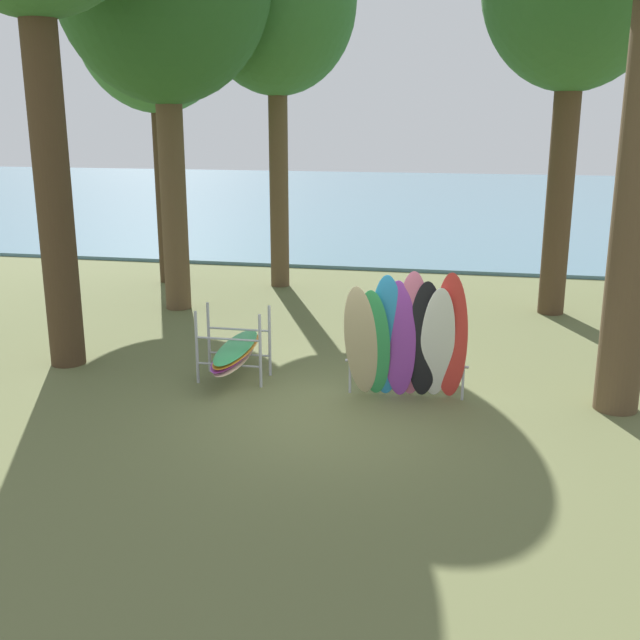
{
  "coord_description": "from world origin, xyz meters",
  "views": [
    {
      "loc": [
        1.86,
        -10.73,
        4.42
      ],
      "look_at": [
        -0.54,
        1.22,
        1.1
      ],
      "focal_mm": 42.89,
      "sensor_mm": 36.0,
      "label": 1
    }
  ],
  "objects": [
    {
      "name": "leaning_board_pile",
      "position": [
        0.95,
        0.58,
        1.02
      ],
      "size": [
        1.97,
        0.96,
        2.2
      ],
      "color": "#C6B289",
      "rests_on": "ground"
    },
    {
      "name": "lake_water",
      "position": [
        0.0,
        28.78,
        0.05
      ],
      "size": [
        80.0,
        36.0,
        0.1
      ],
      "primitive_type": "cube",
      "color": "slate",
      "rests_on": "ground"
    },
    {
      "name": "ground_plane",
      "position": [
        0.0,
        0.0,
        0.0
      ],
      "size": [
        80.0,
        80.0,
        0.0
      ],
      "primitive_type": "plane",
      "color": "#60663D"
    },
    {
      "name": "tree_far_right_back",
      "position": [
        -3.04,
        8.37,
        6.95
      ],
      "size": [
        3.88,
        3.88,
        9.26
      ],
      "color": "brown",
      "rests_on": "ground"
    },
    {
      "name": "tree_far_left_back",
      "position": [
        -6.14,
        8.25,
        6.64
      ],
      "size": [
        4.0,
        4.0,
        8.99
      ],
      "color": "#42301E",
      "rests_on": "ground"
    },
    {
      "name": "board_storage_rack",
      "position": [
        -1.99,
        1.12,
        0.5
      ],
      "size": [
        1.15,
        2.13,
        1.25
      ],
      "color": "#9EA0A5",
      "rests_on": "ground"
    }
  ]
}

